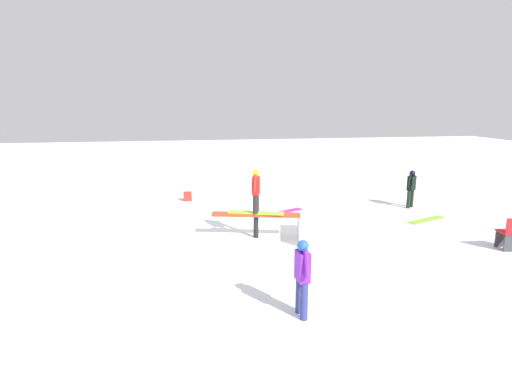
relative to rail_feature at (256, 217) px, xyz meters
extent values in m
plane|color=white|center=(0.00, 0.00, -0.60)|extent=(60.00, 60.00, 0.00)
cylinder|color=black|center=(0.00, 0.00, -0.29)|extent=(0.14, 0.14, 0.62)
cube|color=#A53F1E|center=(0.00, 0.00, 0.06)|extent=(2.44, 0.82, 0.08)
cube|color=white|center=(-2.02, 0.47, -0.32)|extent=(2.09, 1.87, 0.56)
cube|color=#98D531|center=(0.00, 0.00, 0.12)|extent=(1.55, 0.74, 0.03)
cylinder|color=#292223|center=(-0.04, -0.12, 0.39)|extent=(0.13, 0.13, 0.51)
cylinder|color=#292223|center=(0.04, 0.12, 0.39)|extent=(0.13, 0.13, 0.51)
cube|color=red|center=(0.00, 0.00, 0.88)|extent=(0.28, 0.36, 0.48)
cylinder|color=red|center=(-0.06, -0.19, 0.99)|extent=(0.17, 0.31, 0.44)
cylinder|color=red|center=(0.06, 0.19, 0.99)|extent=(0.17, 0.31, 0.44)
sphere|color=yellow|center=(0.00, 0.00, 1.22)|extent=(0.20, 0.20, 0.20)
cylinder|color=black|center=(-5.90, -2.20, -0.28)|extent=(0.13, 0.13, 0.64)
cylinder|color=black|center=(-6.10, -2.34, -0.28)|extent=(0.13, 0.13, 0.64)
cube|color=black|center=(-6.00, -2.27, 0.30)|extent=(0.37, 0.33, 0.51)
cylinder|color=black|center=(-5.84, -2.16, 0.41)|extent=(0.21, 0.18, 0.46)
cylinder|color=black|center=(-6.16, -2.38, 0.41)|extent=(0.21, 0.18, 0.46)
sphere|color=black|center=(-6.00, -2.27, 0.65)|extent=(0.20, 0.20, 0.20)
cylinder|color=navy|center=(-0.08, 4.40, -0.26)|extent=(0.13, 0.13, 0.68)
cylinder|color=navy|center=(-0.07, 4.15, -0.26)|extent=(0.13, 0.13, 0.68)
cube|color=purple|center=(-0.07, 4.28, 0.34)|extent=(0.21, 0.33, 0.53)
cylinder|color=purple|center=(-0.09, 4.48, 0.46)|extent=(0.09, 0.19, 0.47)
cylinder|color=purple|center=(-0.06, 4.08, 0.46)|extent=(0.09, 0.19, 0.47)
sphere|color=blue|center=(-0.07, 4.28, 0.71)|extent=(0.20, 0.20, 0.20)
cube|color=#88D22F|center=(-5.67, -0.70, -0.59)|extent=(1.52, 0.79, 0.02)
cube|color=#C8249A|center=(-1.42, -2.44, -0.59)|extent=(1.43, 0.88, 0.02)
cube|color=#3F3F44|center=(-6.21, 1.82, -0.38)|extent=(0.40, 0.08, 0.44)
cube|color=#3F3F44|center=(-6.17, 2.18, -0.38)|extent=(0.40, 0.08, 0.44)
cube|color=red|center=(-6.19, 2.00, -0.14)|extent=(0.49, 0.49, 0.04)
cube|color=red|center=(1.86, -4.66, -0.43)|extent=(0.31, 0.24, 0.34)
camera|label=1|loc=(1.81, 10.46, 3.09)|focal=28.00mm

